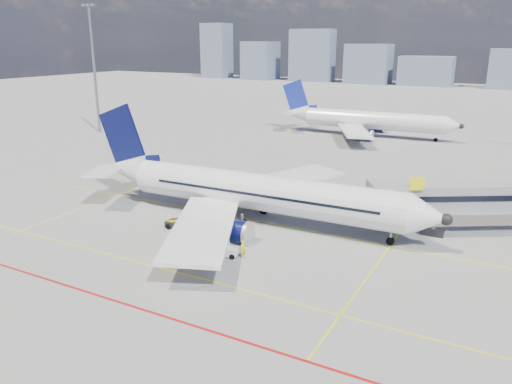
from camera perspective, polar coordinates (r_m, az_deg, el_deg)
ground at (r=46.85m, az=-4.37°, el=-6.37°), size 420.00×420.00×0.00m
apron_markings at (r=44.22m, az=-7.76°, el=-7.95°), size 90.00×35.12×0.01m
jet_bridge at (r=54.99m, az=27.25°, el=-0.56°), size 23.55×15.78×6.30m
floodlight_mast_nw at (r=109.42m, az=-18.03°, el=13.55°), size 3.20×0.61×25.45m
distant_skyline at (r=228.52m, az=20.87°, el=13.60°), size 250.15×15.95×27.06m
main_aircraft at (r=52.82m, az=-1.02°, el=0.12°), size 40.46×35.25×11.79m
second_aircraft at (r=103.35m, az=12.34°, el=8.04°), size 36.59×31.87×10.79m
baggage_tug at (r=44.86m, az=-3.50°, el=-6.53°), size 2.12×1.48×1.37m
cargo_dolly at (r=43.69m, az=-6.37°, el=-6.71°), size 3.82×2.79×1.91m
belt_loader at (r=51.06m, az=-8.05°, el=-3.74°), size 5.93×1.86×2.39m
ramp_worker at (r=44.28m, az=-1.47°, el=-6.58°), size 0.57×0.70×1.67m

